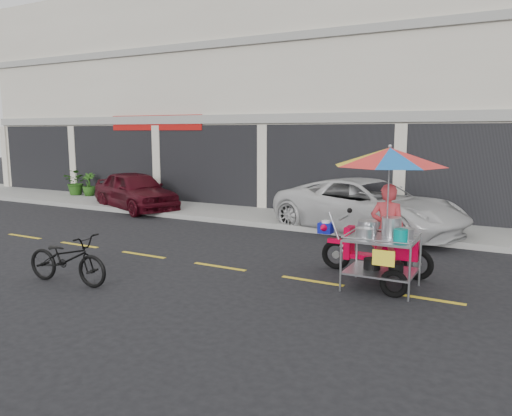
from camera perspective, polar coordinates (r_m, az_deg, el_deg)
The scene contains 9 objects.
ground at distance 9.19m, azimuth 6.45°, elevation -8.31°, with size 90.00×90.00×0.00m, color black.
sidewalk at distance 14.27m, azimuth 14.97°, elevation -2.09°, with size 45.00×3.00×0.15m, color gray.
centerline at distance 9.19m, azimuth 6.45°, elevation -8.28°, with size 42.00×0.10×0.01m, color gold.
maroon_sedan at distance 17.57m, azimuth -13.62°, elevation 1.93°, with size 1.59×3.95×1.35m, color #3D0711.
white_pickup at distance 13.50m, azimuth 12.73°, elevation 0.17°, with size 2.40×5.20×1.44m, color silver.
plant_tall at distance 21.32m, azimuth -19.84°, elevation 2.81°, with size 0.93×0.81×1.04m, color #234D15.
plant_short at distance 20.88m, azimuth -18.57°, elevation 2.59°, with size 0.51×0.51×0.91m, color #234D15.
near_bicycle at distance 9.49m, azimuth -20.78°, elevation -5.45°, with size 0.60×1.72×0.90m, color black.
food_vendor_rig at distance 8.99m, azimuth 14.69°, elevation 1.26°, with size 2.48×1.95×2.48m.
Camera 1 is at (3.33, -8.13, 2.69)m, focal length 35.00 mm.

